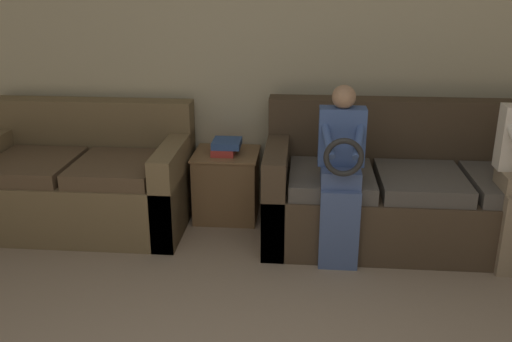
{
  "coord_description": "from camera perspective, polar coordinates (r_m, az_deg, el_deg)",
  "views": [
    {
      "loc": [
        0.2,
        -1.38,
        1.89
      ],
      "look_at": [
        -0.08,
        1.83,
        0.74
      ],
      "focal_mm": 40.0,
      "sensor_mm": 36.0,
      "label": 1
    }
  ],
  "objects": [
    {
      "name": "wall_back",
      "position": [
        4.52,
        2.44,
        11.82
      ],
      "size": [
        7.11,
        0.06,
        2.55
      ],
      "color": "#BCB293",
      "rests_on": "ground_plane"
    },
    {
      "name": "child_left_seated",
      "position": [
        3.76,
        8.5,
        0.14
      ],
      "size": [
        0.31,
        0.37,
        1.19
      ],
      "color": "#475B8E",
      "rests_on": "ground_plane"
    },
    {
      "name": "couch_side",
      "position": [
        4.59,
        -16.82,
        -1.1
      ],
      "size": [
        1.6,
        0.92,
        0.91
      ],
      "color": "brown",
      "rests_on": "ground_plane"
    },
    {
      "name": "couch_main",
      "position": [
        4.3,
        15.65,
        -2.23
      ],
      "size": [
        2.18,
        0.91,
        0.97
      ],
      "color": "#473828",
      "rests_on": "ground_plane"
    },
    {
      "name": "book_stack",
      "position": [
        4.42,
        -3.06,
        2.49
      ],
      "size": [
        0.22,
        0.29,
        0.1
      ],
      "color": "#BC3833",
      "rests_on": "side_shelf"
    },
    {
      "name": "side_shelf",
      "position": [
        4.52,
        -2.94,
        -1.28
      ],
      "size": [
        0.5,
        0.48,
        0.53
      ],
      "color": "brown",
      "rests_on": "ground_plane"
    }
  ]
}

